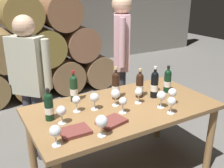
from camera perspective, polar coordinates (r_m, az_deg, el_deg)
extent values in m
cube|color=gray|center=(6.14, -19.88, 15.76)|extent=(10.00, 0.24, 2.80)
cylinder|color=olive|center=(4.73, -18.20, 1.18)|extent=(0.60, 0.90, 0.60)
cylinder|color=olive|center=(4.88, -11.02, 2.44)|extent=(0.60, 0.90, 0.60)
cylinder|color=#8F6C49|center=(5.11, -4.36, 3.57)|extent=(0.60, 0.90, 0.60)
cylinder|color=olive|center=(4.54, -22.84, 7.00)|extent=(0.60, 0.90, 0.60)
cylinder|color=olive|center=(4.66, -15.15, 8.20)|extent=(0.60, 0.90, 0.60)
cylinder|color=#8F6246|center=(4.85, -7.92, 9.18)|extent=(0.60, 0.90, 0.60)
cylinder|color=olive|center=(4.51, -19.77, 14.38)|extent=(0.60, 0.90, 0.60)
cylinder|color=brown|center=(4.67, -11.94, 15.28)|extent=(0.60, 0.90, 0.60)
cube|color=olive|center=(2.39, 2.42, -5.27)|extent=(1.70, 0.90, 0.04)
cylinder|color=olive|center=(2.79, 20.62, -11.55)|extent=(0.07, 0.07, 0.72)
cylinder|color=olive|center=(2.65, -17.16, -12.94)|extent=(0.07, 0.07, 0.72)
cylinder|color=olive|center=(3.26, 10.14, -5.70)|extent=(0.07, 0.07, 0.72)
cylinder|color=black|center=(2.17, -13.58, -5.35)|extent=(0.07, 0.07, 0.19)
sphere|color=black|center=(2.13, -13.80, -2.90)|extent=(0.07, 0.07, 0.07)
cylinder|color=black|center=(2.12, -13.85, -2.30)|extent=(0.03, 0.03, 0.06)
cylinder|color=black|center=(2.10, -13.95, -1.28)|extent=(0.03, 0.03, 0.02)
cylinder|color=silver|center=(2.17, -13.56, -5.58)|extent=(0.07, 0.07, 0.06)
cylinder|color=black|center=(2.56, 9.25, -0.56)|extent=(0.07, 0.07, 0.22)
sphere|color=black|center=(2.52, 9.40, 1.90)|extent=(0.07, 0.07, 0.07)
cylinder|color=black|center=(2.51, 9.43, 2.52)|extent=(0.03, 0.03, 0.07)
cylinder|color=silver|center=(2.50, 9.50, 3.54)|extent=(0.03, 0.03, 0.03)
cylinder|color=silver|center=(2.57, 9.24, -0.79)|extent=(0.07, 0.07, 0.07)
cylinder|color=#19381E|center=(2.47, -8.32, -1.43)|extent=(0.07, 0.07, 0.21)
sphere|color=#19381E|center=(2.43, -8.45, 1.00)|extent=(0.07, 0.07, 0.07)
cylinder|color=#19381E|center=(2.42, -8.48, 1.60)|extent=(0.03, 0.03, 0.07)
cylinder|color=#B21E23|center=(2.41, -8.54, 2.61)|extent=(0.03, 0.03, 0.02)
cylinder|color=silver|center=(2.47, -8.30, -1.66)|extent=(0.07, 0.07, 0.06)
cylinder|color=black|center=(2.55, 6.06, -0.71)|extent=(0.07, 0.07, 0.20)
sphere|color=black|center=(2.52, 6.15, 1.57)|extent=(0.07, 0.07, 0.07)
cylinder|color=black|center=(2.51, 6.17, 2.12)|extent=(0.03, 0.03, 0.06)
cylinder|color=tan|center=(2.49, 6.21, 3.07)|extent=(0.03, 0.03, 0.02)
cylinder|color=silver|center=(2.56, 6.05, -0.92)|extent=(0.07, 0.07, 0.06)
cylinder|color=black|center=(2.50, 0.83, -0.80)|extent=(0.07, 0.07, 0.22)
sphere|color=black|center=(2.46, 0.85, 1.75)|extent=(0.07, 0.07, 0.07)
cylinder|color=black|center=(2.45, 0.85, 2.39)|extent=(0.03, 0.03, 0.07)
cylinder|color=tan|center=(2.43, 0.86, 3.47)|extent=(0.03, 0.03, 0.03)
cylinder|color=silver|center=(2.50, 0.83, -1.04)|extent=(0.07, 0.07, 0.07)
cylinder|color=black|center=(2.72, 12.02, 0.25)|extent=(0.07, 0.07, 0.20)
sphere|color=black|center=(2.69, 12.18, 2.32)|extent=(0.07, 0.07, 0.07)
cylinder|color=black|center=(2.68, 12.22, 2.82)|extent=(0.03, 0.03, 0.06)
cylinder|color=black|center=(2.67, 12.28, 3.68)|extent=(0.03, 0.03, 0.02)
cylinder|color=silver|center=(2.73, 12.00, 0.06)|extent=(0.07, 0.07, 0.06)
cylinder|color=white|center=(2.26, 2.37, -6.27)|extent=(0.06, 0.06, 0.00)
cylinder|color=white|center=(2.24, 2.38, -5.36)|extent=(0.01, 0.01, 0.07)
sphere|color=white|center=(2.21, 2.41, -3.78)|extent=(0.07, 0.07, 0.07)
cylinder|color=white|center=(1.93, -2.25, -11.18)|extent=(0.06, 0.06, 0.00)
cylinder|color=white|center=(1.91, -2.26, -10.16)|extent=(0.01, 0.01, 0.07)
sphere|color=white|center=(1.88, -2.30, -8.15)|extent=(0.09, 0.09, 0.09)
cylinder|color=white|center=(2.39, 0.77, -4.66)|extent=(0.06, 0.06, 0.00)
cylinder|color=white|center=(2.37, 0.78, -3.78)|extent=(0.01, 0.01, 0.07)
sphere|color=white|center=(2.35, 0.79, -2.14)|extent=(0.09, 0.09, 0.09)
cylinder|color=white|center=(2.13, -10.82, -8.42)|extent=(0.06, 0.06, 0.00)
cylinder|color=white|center=(2.11, -10.89, -7.47)|extent=(0.01, 0.01, 0.07)
sphere|color=white|center=(2.08, -11.03, -5.73)|extent=(0.08, 0.08, 0.08)
cylinder|color=white|center=(2.30, 12.69, -6.22)|extent=(0.06, 0.06, 0.00)
cylinder|color=white|center=(2.29, 12.76, -5.32)|extent=(0.01, 0.01, 0.07)
sphere|color=white|center=(2.26, 12.90, -3.72)|extent=(0.08, 0.08, 0.08)
cylinder|color=white|center=(1.87, -12.04, -12.95)|extent=(0.06, 0.06, 0.00)
cylinder|color=white|center=(1.85, -12.13, -11.91)|extent=(0.01, 0.01, 0.07)
sphere|color=white|center=(1.81, -12.30, -9.97)|extent=(0.08, 0.08, 0.08)
cylinder|color=white|center=(2.48, 12.88, -4.20)|extent=(0.06, 0.06, 0.00)
cylinder|color=white|center=(2.47, 12.96, -3.36)|extent=(0.01, 0.01, 0.07)
sphere|color=white|center=(2.44, 13.09, -1.83)|extent=(0.08, 0.08, 0.08)
cylinder|color=white|center=(2.45, 5.74, -4.11)|extent=(0.06, 0.06, 0.00)
cylinder|color=white|center=(2.43, 5.77, -3.25)|extent=(0.01, 0.01, 0.07)
sphere|color=white|center=(2.41, 5.83, -1.76)|extent=(0.07, 0.07, 0.07)
cylinder|color=white|center=(2.39, 10.59, -5.01)|extent=(0.06, 0.06, 0.00)
cylinder|color=white|center=(2.38, 10.66, -4.14)|extent=(0.01, 0.01, 0.07)
sphere|color=white|center=(2.35, 10.77, -2.52)|extent=(0.08, 0.08, 0.08)
cylinder|color=white|center=(2.30, -7.69, -5.93)|extent=(0.06, 0.06, 0.00)
cylinder|color=white|center=(2.28, -7.73, -5.03)|extent=(0.01, 0.01, 0.07)
sphere|color=white|center=(2.25, -7.82, -3.46)|extent=(0.07, 0.07, 0.07)
cylinder|color=white|center=(2.75, 9.32, -1.45)|extent=(0.06, 0.06, 0.00)
cylinder|color=white|center=(2.74, 9.37, -0.68)|extent=(0.01, 0.01, 0.07)
sphere|color=white|center=(2.72, 9.45, 0.69)|extent=(0.07, 0.07, 0.07)
cylinder|color=white|center=(2.32, -3.80, -5.52)|extent=(0.06, 0.06, 0.00)
cylinder|color=white|center=(2.30, -3.83, -4.62)|extent=(0.01, 0.01, 0.07)
sphere|color=white|center=(2.27, -3.87, -2.96)|extent=(0.08, 0.08, 0.08)
cube|color=brown|center=(1.98, -8.10, -10.22)|extent=(0.22, 0.16, 0.03)
cube|color=brown|center=(2.09, -0.06, -8.25)|extent=(0.25, 0.20, 0.03)
cylinder|color=#383842|center=(3.37, 1.91, -3.22)|extent=(0.11, 0.11, 0.85)
cylinder|color=#383842|center=(3.26, 1.95, -3.99)|extent=(0.11, 0.11, 0.85)
cube|color=#CC9EA8|center=(3.09, 2.10, 9.18)|extent=(0.32, 0.37, 0.64)
cylinder|color=#CC9EA8|center=(3.29, 2.02, 10.44)|extent=(0.08, 0.08, 0.54)
cylinder|color=#CC9EA8|center=(2.88, 2.20, 8.99)|extent=(0.08, 0.08, 0.54)
sphere|color=tan|center=(3.03, 2.20, 17.07)|extent=(0.23, 0.23, 0.23)
cylinder|color=#383842|center=(2.96, -17.33, -8.60)|extent=(0.11, 0.11, 0.77)
cylinder|color=#383842|center=(2.91, -15.52, -9.01)|extent=(0.11, 0.11, 0.77)
cube|color=#B2B29E|center=(2.68, -17.85, 3.86)|extent=(0.35, 0.36, 0.58)
cylinder|color=#B2B29E|center=(2.80, -21.44, 4.71)|extent=(0.08, 0.08, 0.49)
cylinder|color=#B2B29E|center=(2.56, -14.07, 4.14)|extent=(0.08, 0.08, 0.49)
sphere|color=tan|center=(2.61, -18.77, 11.91)|extent=(0.21, 0.21, 0.21)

